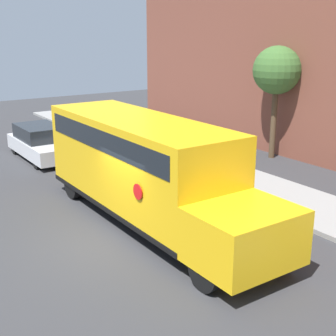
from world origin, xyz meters
The scene contains 5 objects.
ground_plane centered at (0.00, 0.00, 0.00)m, with size 60.00×60.00×0.00m, color #333335.
sidewalk_strip centered at (0.00, 6.50, 0.07)m, with size 44.00×3.00×0.15m.
school_bus centered at (-0.81, 1.43, 1.83)m, with size 9.89×2.57×3.23m.
parked_car centered at (-10.00, 1.34, 0.76)m, with size 4.75×1.87×1.54m.
tree_far_sidewalk centered at (-3.92, 10.41, 4.04)m, with size 2.19×2.19×5.19m.
Camera 1 is at (11.09, -5.83, 5.83)m, focal length 50.00 mm.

